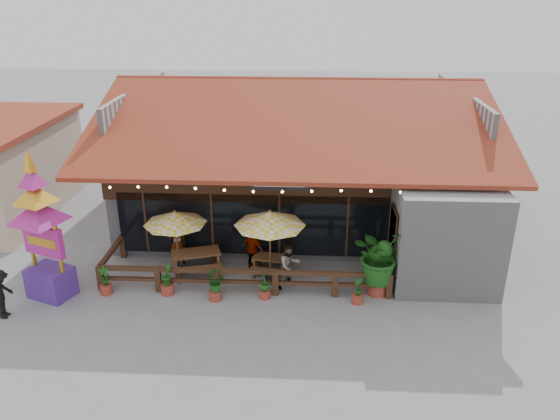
# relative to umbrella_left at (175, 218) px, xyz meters

# --- Properties ---
(ground) EXTENTS (100.00, 100.00, 0.00)m
(ground) POSITION_rel_umbrella_left_xyz_m (4.14, -0.98, -2.10)
(ground) COLOR gray
(ground) RESTS_ON ground
(restaurant_building) EXTENTS (15.50, 14.73, 6.09)m
(restaurant_building) POSITION_rel_umbrella_left_xyz_m (4.40, 5.64, 0.11)
(restaurant_building) COLOR #9F9FA3
(restaurant_building) RESTS_ON ground
(patio_railing) EXTENTS (10.00, 2.60, 0.92)m
(patio_railing) POSITION_rel_umbrella_left_xyz_m (1.89, -1.24, -1.48)
(patio_railing) COLOR #442B18
(patio_railing) RESTS_ON ground
(umbrella_left) EXTENTS (2.78, 2.78, 2.41)m
(umbrella_left) POSITION_rel_umbrella_left_xyz_m (0.00, 0.00, 0.00)
(umbrella_left) COLOR brown
(umbrella_left) RESTS_ON ground
(umbrella_right) EXTENTS (2.62, 2.62, 2.66)m
(umbrella_right) POSITION_rel_umbrella_left_xyz_m (3.39, -0.39, 0.22)
(umbrella_right) COLOR brown
(umbrella_right) RESTS_ON ground
(picnic_table_left) EXTENTS (2.09, 1.94, 0.83)m
(picnic_table_left) POSITION_rel_umbrella_left_xyz_m (0.68, -0.09, -1.54)
(picnic_table_left) COLOR brown
(picnic_table_left) RESTS_ON ground
(picnic_table_right) EXTENTS (1.59, 1.44, 0.67)m
(picnic_table_right) POSITION_rel_umbrella_left_xyz_m (3.45, -0.02, -1.65)
(picnic_table_right) COLOR brown
(picnic_table_right) RESTS_ON ground
(thai_sign_tower) EXTENTS (2.65, 2.65, 5.56)m
(thai_sign_tower) POSITION_rel_umbrella_left_xyz_m (-3.87, -1.94, 0.84)
(thai_sign_tower) COLOR #4B268C
(thai_sign_tower) RESTS_ON ground
(tropical_plant) EXTENTS (2.37, 2.34, 2.48)m
(tropical_plant) POSITION_rel_umbrella_left_xyz_m (7.08, -1.23, -0.68)
(tropical_plant) COLOR maroon
(tropical_plant) RESTS_ON ground
(diner_a) EXTENTS (0.78, 0.70, 1.80)m
(diner_a) POSITION_rel_umbrella_left_xyz_m (-0.11, 0.46, -1.20)
(diner_a) COLOR #3B1E12
(diner_a) RESTS_ON ground
(diner_b) EXTENTS (1.05, 1.00, 1.71)m
(diner_b) POSITION_rel_umbrella_left_xyz_m (4.09, -0.98, -1.25)
(diner_b) COLOR #3B1E12
(diner_b) RESTS_ON ground
(diner_c) EXTENTS (0.99, 0.81, 1.58)m
(diner_c) POSITION_rel_umbrella_left_xyz_m (2.71, 0.32, -1.31)
(diner_c) COLOR #3B1E12
(diner_c) RESTS_ON ground
(pedestrian) EXTENTS (0.64, 1.08, 1.65)m
(pedestrian) POSITION_rel_umbrella_left_xyz_m (-4.82, -3.26, -1.27)
(pedestrian) COLOR black
(pedestrian) RESTS_ON ground
(planter_a) EXTENTS (0.43, 0.41, 1.02)m
(planter_a) POSITION_rel_umbrella_left_xyz_m (-2.11, -1.73, -1.67)
(planter_a) COLOR maroon
(planter_a) RESTS_ON ground
(planter_b) EXTENTS (0.45, 0.45, 1.10)m
(planter_b) POSITION_rel_umbrella_left_xyz_m (-0.02, -1.63, -1.60)
(planter_b) COLOR maroon
(planter_b) RESTS_ON ground
(planter_c) EXTENTS (0.79, 0.75, 1.02)m
(planter_c) POSITION_rel_umbrella_left_xyz_m (1.65, -1.92, -1.52)
(planter_c) COLOR maroon
(planter_c) RESTS_ON ground
(planter_d) EXTENTS (0.49, 0.49, 0.91)m
(planter_d) POSITION_rel_umbrella_left_xyz_m (3.30, -1.72, -1.66)
(planter_d) COLOR maroon
(planter_d) RESTS_ON ground
(planter_e) EXTENTS (0.38, 0.38, 0.93)m
(planter_e) POSITION_rel_umbrella_left_xyz_m (6.37, -1.86, -1.71)
(planter_e) COLOR maroon
(planter_e) RESTS_ON ground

